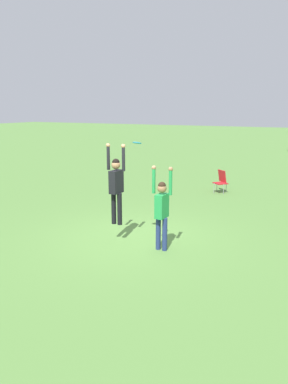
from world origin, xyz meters
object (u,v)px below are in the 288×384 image
Objects in this scene: person_jumping at (116,183)px; frisbee at (137,143)px; person_defending at (162,207)px; camping_chair_2 at (221,180)px.

frisbee reaches higher than person_jumping.
person_defending is (1.28, -0.06, -0.45)m from person_jumping.
person_defending is at bearing -90.00° from person_jumping.
person_defending is 6.85m from camping_chair_2.
camping_chair_2 is at bearing -4.08° from person_jumping.
person_jumping is at bearing 176.81° from frisbee.
frisbee is (-0.67, 0.03, 1.47)m from person_defending.
frisbee reaches higher than person_defending.
frisbee is at bearing -90.51° from person_jumping.
person_defending is 1.61m from frisbee.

